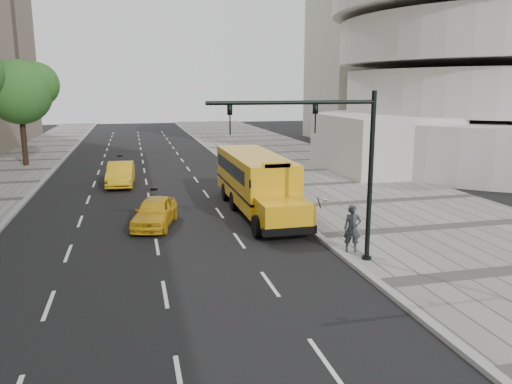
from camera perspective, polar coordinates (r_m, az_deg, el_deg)
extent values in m
plane|color=black|center=(26.15, -9.60, -2.70)|extent=(140.00, 140.00, 0.00)
cube|color=gray|center=(29.48, 14.33, -1.10)|extent=(12.00, 140.00, 0.15)
cube|color=gray|center=(27.20, 3.09, -1.82)|extent=(0.30, 140.00, 0.15)
cube|color=gray|center=(26.81, -26.93, -3.32)|extent=(0.30, 140.00, 0.15)
cylinder|color=silver|center=(50.70, 25.11, 5.66)|extent=(32.00, 32.00, 4.00)
cylinder|color=silver|center=(50.50, 25.52, 10.28)|extent=(26.00, 26.00, 3.60)
cylinder|color=silver|center=(50.64, 25.96, 15.02)|extent=(27.60, 27.60, 3.60)
cube|color=silver|center=(40.17, 14.11, 5.37)|extent=(8.00, 10.00, 4.40)
cylinder|color=black|center=(45.51, -25.05, 6.00)|extent=(0.44, 0.44, 5.45)
sphere|color=#255B1E|center=(45.36, -25.43, 10.28)|extent=(5.19, 5.19, 5.19)
sphere|color=#255B1E|center=(45.42, -23.79, 11.18)|extent=(3.63, 3.63, 3.63)
sphere|color=#255B1E|center=(45.18, -26.79, 9.65)|extent=(3.37, 3.37, 3.37)
cube|color=gold|center=(26.92, -0.22, 1.75)|extent=(2.50, 9.00, 2.45)
cube|color=gold|center=(21.87, 3.18, -2.45)|extent=(2.20, 2.00, 1.10)
cube|color=black|center=(21.21, 3.86, -4.46)|extent=(2.38, 0.25, 0.35)
cube|color=black|center=(27.02, -0.22, 0.66)|extent=(2.52, 9.00, 0.12)
cube|color=black|center=(22.62, 2.43, 1.02)|extent=(2.05, 0.10, 0.90)
cube|color=black|center=(27.32, -0.47, 2.91)|extent=(2.52, 7.50, 0.70)
cube|color=gold|center=(22.47, 2.46, 3.02)|extent=(1.40, 0.12, 0.28)
ellipsoid|color=silver|center=(20.91, 8.32, -0.98)|extent=(0.32, 0.32, 0.14)
cylinder|color=black|center=(21.06, 7.48, -1.42)|extent=(0.36, 0.47, 0.58)
cylinder|color=black|center=(22.02, 0.12, -3.96)|extent=(0.30, 1.00, 1.00)
cylinder|color=black|center=(22.65, 5.68, -3.56)|extent=(0.30, 1.00, 1.00)
cylinder|color=black|center=(26.94, -2.56, -1.02)|extent=(0.30, 1.00, 1.00)
cylinder|color=black|center=(27.46, 2.07, -0.77)|extent=(0.30, 1.00, 1.00)
cylinder|color=black|center=(29.33, -3.52, 0.04)|extent=(0.30, 1.00, 1.00)
cylinder|color=black|center=(29.81, 0.75, 0.25)|extent=(0.30, 1.00, 1.00)
imported|color=gold|center=(24.17, -11.50, -2.26)|extent=(2.68, 4.42, 1.41)
imported|color=gold|center=(34.79, -15.21, 1.99)|extent=(1.88, 4.84, 1.57)
imported|color=#2F3337|center=(19.91, 10.95, -4.13)|extent=(0.78, 0.61, 1.88)
cylinder|color=black|center=(18.69, 12.93, 1.38)|extent=(0.18, 0.18, 6.40)
cylinder|color=black|center=(19.47, 12.51, -7.55)|extent=(0.36, 0.36, 0.25)
cylinder|color=black|center=(17.25, 4.28, 10.16)|extent=(6.00, 0.14, 0.14)
imported|color=black|center=(17.54, 6.77, 8.34)|extent=(0.16, 0.20, 1.00)
imported|color=black|center=(16.72, -3.01, 8.24)|extent=(0.16, 0.20, 1.00)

